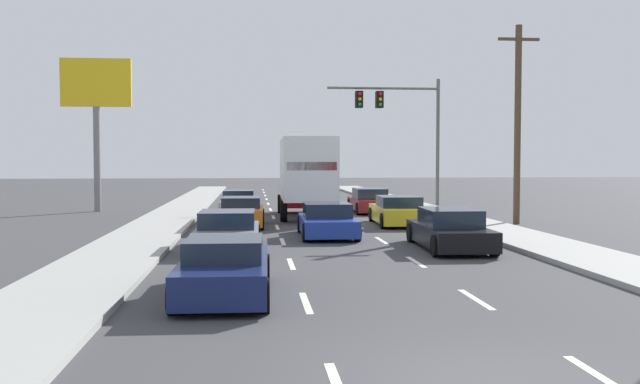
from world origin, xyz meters
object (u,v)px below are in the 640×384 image
traffic_signal_mast (394,113)px  roadside_billboard (96,104)px  car_white (239,203)px  car_gray (228,232)px  box_truck (306,173)px  car_blue (327,221)px  car_yellow (398,212)px  car_orange (241,213)px  utility_pole_mid (518,122)px  car_navy (225,269)px  car_maroon (370,201)px  car_black (450,231)px

traffic_signal_mast → roadside_billboard: bearing=-175.3°
car_white → car_gray: size_ratio=0.98×
roadside_billboard → box_truck: bearing=-25.1°
car_blue → car_yellow: car_yellow is taller
box_truck → car_blue: size_ratio=1.91×
car_orange → roadside_billboard: bearing=130.4°
car_gray → utility_pole_mid: 14.65m
box_truck → traffic_signal_mast: bearing=48.9°
traffic_signal_mast → car_orange: bearing=-129.4°
car_white → car_navy: bearing=-89.7°
car_blue → car_maroon: (3.47, 11.05, 0.03)m
car_gray → roadside_billboard: size_ratio=0.51×
car_orange → car_navy: (-0.13, -14.60, -0.02)m
box_truck → roadside_billboard: (-10.80, 5.07, 3.62)m
car_yellow → car_black: (-0.06, -7.84, -0.00)m
car_white → box_truck: (3.24, -2.77, 1.58)m
car_orange → car_blue: size_ratio=0.97×
car_maroon → traffic_signal_mast: size_ratio=0.60×
car_white → roadside_billboard: bearing=163.1°
car_gray → utility_pole_mid: utility_pole_mid is taller
car_white → roadside_billboard: (-7.56, 2.30, 5.20)m
car_black → roadside_billboard: (-14.35, 16.93, 5.17)m
car_black → utility_pole_mid: bearing=56.0°
traffic_signal_mast → car_navy: bearing=-109.2°
car_gray → box_truck: box_truck is taller
car_orange → car_navy: car_orange is taller
car_navy → box_truck: bearing=80.4°
car_yellow → roadside_billboard: size_ratio=0.54×
car_gray → box_truck: size_ratio=0.53×
car_gray → car_navy: bearing=-88.5°
car_blue → traffic_signal_mast: (5.48, 14.53, 4.93)m
box_truck → roadside_billboard: bearing=154.9°
roadside_billboard → traffic_signal_mast: bearing=4.7°
car_navy → traffic_signal_mast: size_ratio=0.59×
car_gray → car_black: 6.89m
car_gray → car_maroon: 15.93m
car_orange → utility_pole_mid: bearing=-0.2°
car_gray → roadside_billboard: 18.82m
car_yellow → utility_pole_mid: (5.18, -0.08, 3.82)m
car_maroon → roadside_billboard: roadside_billboard is taller
car_white → car_black: 16.13m
car_navy → roadside_billboard: size_ratio=0.54×
car_yellow → car_blue: bearing=-130.5°
car_navy → utility_pole_mid: 19.21m
car_gray → car_black: size_ratio=0.89×
car_white → car_orange: (0.23, -6.84, 0.03)m
car_blue → car_yellow: size_ratio=0.95×
car_white → car_orange: car_orange is taller
car_navy → roadside_billboard: (-7.66, 23.74, 5.19)m
car_orange → car_navy: size_ratio=0.93×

